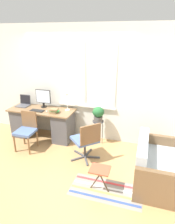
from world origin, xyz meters
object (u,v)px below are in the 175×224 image
at_px(couch_loveseat, 156,168).
at_px(plant_stand, 98,123).
at_px(book_stack, 54,111).
at_px(potted_plant, 98,113).
at_px(keyboard, 37,111).
at_px(desk_chair_wooden, 26,129).
at_px(mouse, 47,111).
at_px(desk_lamp, 67,98).
at_px(office_chair_swivel, 86,140).
at_px(folding_stool, 100,172).
at_px(laptop, 24,103).
at_px(monitor, 43,98).

relative_size(couch_loveseat, plant_stand, 2.16).
height_order(book_stack, potted_plant, potted_plant).
bearing_deg(keyboard, desk_chair_wooden, -93.94).
distance_m(keyboard, couch_loveseat, 2.90).
bearing_deg(desk_chair_wooden, mouse, 58.50).
bearing_deg(couch_loveseat, desk_chair_wooden, 83.86).
relative_size(desk_lamp, desk_chair_wooden, 0.53).
height_order(office_chair_swivel, folding_stool, office_chair_swivel).
xyz_separation_m(desk_lamp, office_chair_swivel, (0.72, -0.75, -0.59)).
xyz_separation_m(laptop, book_stack, (0.97, -0.23, -0.01)).
bearing_deg(laptop, couch_loveseat, -16.89).
xyz_separation_m(keyboard, desk_lamp, (0.67, 0.27, 0.29)).
distance_m(keyboard, mouse, 0.25).
bearing_deg(couch_loveseat, mouse, 72.88).
distance_m(desk_lamp, office_chair_swivel, 1.20).
xyz_separation_m(desk_chair_wooden, plant_stand, (1.47, 0.70, 0.04)).
distance_m(monitor, mouse, 0.43).
bearing_deg(laptop, office_chair_swivel, -20.66).
bearing_deg(office_chair_swivel, mouse, -69.31).
bearing_deg(book_stack, couch_loveseat, -18.37).
height_order(monitor, desk_chair_wooden, monitor).
bearing_deg(couch_loveseat, folding_stool, 120.70).
height_order(laptop, book_stack, laptop).
height_order(mouse, desk_chair_wooden, desk_chair_wooden).
distance_m(office_chair_swivel, plant_stand, 0.73).
bearing_deg(potted_plant, desk_lamp, 177.87).
bearing_deg(potted_plant, folding_stool, -74.14).
distance_m(mouse, folding_stool, 2.12).
height_order(keyboard, couch_loveseat, couch_loveseat).
xyz_separation_m(monitor, desk_lamp, (0.65, -0.02, 0.05)).
bearing_deg(plant_stand, office_chair_swivel, -94.32).
bearing_deg(desk_chair_wooden, folding_stool, -24.25).
bearing_deg(keyboard, plant_stand, 9.54).
bearing_deg(laptop, plant_stand, 0.05).
height_order(monitor, folding_stool, monitor).
distance_m(keyboard, office_chair_swivel, 1.50).
relative_size(monitor, plant_stand, 0.77).
height_order(monitor, office_chair_swivel, monitor).
relative_size(mouse, desk_lamp, 0.13).
bearing_deg(laptop, desk_lamp, 1.45).
relative_size(desk_lamp, plant_stand, 0.77).
bearing_deg(plant_stand, book_stack, -167.05).
bearing_deg(desk_lamp, book_stack, -131.55).
distance_m(keyboard, potted_plant, 1.46).
distance_m(desk_lamp, desk_chair_wooden, 1.16).
height_order(mouse, book_stack, book_stack).
distance_m(couch_loveseat, plant_stand, 1.67).
relative_size(laptop, potted_plant, 0.89).
height_order(monitor, keyboard, monitor).
relative_size(monitor, folding_stool, 1.02).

